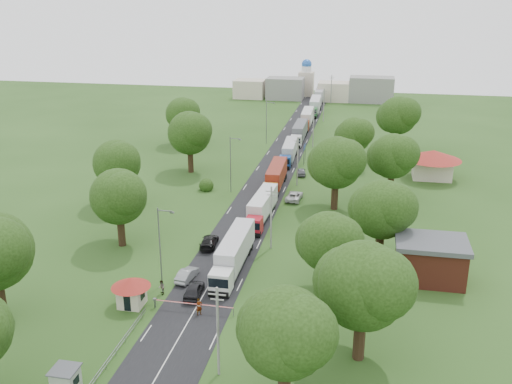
% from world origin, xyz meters
% --- Properties ---
extents(ground, '(260.00, 260.00, 0.00)m').
position_xyz_m(ground, '(0.00, 0.00, 0.00)').
color(ground, '#254517').
rests_on(ground, ground).
extents(road, '(8.00, 200.00, 0.04)m').
position_xyz_m(road, '(0.00, 20.00, 0.00)').
color(road, black).
rests_on(road, ground).
extents(boom_barrier, '(9.22, 0.35, 1.18)m').
position_xyz_m(boom_barrier, '(-1.36, -25.00, 0.89)').
color(boom_barrier, slate).
rests_on(boom_barrier, ground).
extents(guard_booth, '(4.40, 4.40, 3.45)m').
position_xyz_m(guard_booth, '(-7.20, -25.00, 2.16)').
color(guard_booth, beige).
rests_on(guard_booth, ground).
extents(kiosk, '(2.30, 2.30, 2.41)m').
position_xyz_m(kiosk, '(-7.00, -40.00, 1.23)').
color(kiosk, '#99A593').
rests_on(kiosk, ground).
extents(guard_rail, '(0.10, 17.00, 1.70)m').
position_xyz_m(guard_rail, '(-5.00, -35.00, 0.00)').
color(guard_rail, slate).
rests_on(guard_rail, ground).
extents(info_sign, '(0.12, 3.10, 4.10)m').
position_xyz_m(info_sign, '(5.20, 35.00, 3.00)').
color(info_sign, slate).
rests_on(info_sign, ground).
extents(pole_0, '(1.60, 0.24, 9.00)m').
position_xyz_m(pole_0, '(5.50, -35.00, 4.68)').
color(pole_0, gray).
rests_on(pole_0, ground).
extents(pole_1, '(1.60, 0.24, 9.00)m').
position_xyz_m(pole_1, '(5.50, -7.00, 4.68)').
color(pole_1, gray).
rests_on(pole_1, ground).
extents(pole_2, '(1.60, 0.24, 9.00)m').
position_xyz_m(pole_2, '(5.50, 21.00, 4.68)').
color(pole_2, gray).
rests_on(pole_2, ground).
extents(pole_3, '(1.60, 0.24, 9.00)m').
position_xyz_m(pole_3, '(5.50, 49.00, 4.68)').
color(pole_3, gray).
rests_on(pole_3, ground).
extents(pole_4, '(1.60, 0.24, 9.00)m').
position_xyz_m(pole_4, '(5.50, 77.00, 4.68)').
color(pole_4, gray).
rests_on(pole_4, ground).
extents(pole_5, '(1.60, 0.24, 9.00)m').
position_xyz_m(pole_5, '(5.50, 105.00, 4.68)').
color(pole_5, gray).
rests_on(pole_5, ground).
extents(lamp_0, '(2.03, 0.22, 10.00)m').
position_xyz_m(lamp_0, '(-5.35, -20.00, 5.55)').
color(lamp_0, slate).
rests_on(lamp_0, ground).
extents(lamp_1, '(2.03, 0.22, 10.00)m').
position_xyz_m(lamp_1, '(-5.35, 15.00, 5.55)').
color(lamp_1, slate).
rests_on(lamp_1, ground).
extents(lamp_2, '(2.03, 0.22, 10.00)m').
position_xyz_m(lamp_2, '(-5.35, 50.00, 5.55)').
color(lamp_2, slate).
rests_on(lamp_2, ground).
extents(tree_0, '(8.80, 8.80, 11.07)m').
position_xyz_m(tree_0, '(11.99, -37.84, 7.22)').
color(tree_0, '#382616').
rests_on(tree_0, ground).
extents(tree_1, '(9.60, 9.60, 12.05)m').
position_xyz_m(tree_1, '(17.99, -29.83, 7.85)').
color(tree_1, '#382616').
rests_on(tree_1, ground).
extents(tree_2, '(8.00, 8.00, 10.10)m').
position_xyz_m(tree_2, '(13.99, -17.86, 6.60)').
color(tree_2, '#382616').
rests_on(tree_2, ground).
extents(tree_3, '(8.80, 8.80, 11.07)m').
position_xyz_m(tree_3, '(19.99, -7.84, 7.22)').
color(tree_3, '#382616').
rests_on(tree_3, ground).
extents(tree_4, '(9.60, 9.60, 12.05)m').
position_xyz_m(tree_4, '(12.99, 10.17, 7.85)').
color(tree_4, '#382616').
rests_on(tree_4, ground).
extents(tree_5, '(8.80, 8.80, 11.07)m').
position_xyz_m(tree_5, '(21.99, 18.16, 7.22)').
color(tree_5, '#382616').
rests_on(tree_5, ground).
extents(tree_6, '(8.00, 8.00, 10.10)m').
position_xyz_m(tree_6, '(14.99, 35.14, 6.60)').
color(tree_6, '#382616').
rests_on(tree_6, ground).
extents(tree_7, '(9.60, 9.60, 12.05)m').
position_xyz_m(tree_7, '(23.99, 50.17, 7.85)').
color(tree_7, '#382616').
rests_on(tree_7, ground).
extents(tree_10, '(8.80, 8.80, 11.07)m').
position_xyz_m(tree_10, '(-15.01, -9.84, 7.22)').
color(tree_10, '#382616').
rests_on(tree_10, ground).
extents(tree_11, '(8.80, 8.80, 11.07)m').
position_xyz_m(tree_11, '(-22.01, 5.16, 7.22)').
color(tree_11, '#382616').
rests_on(tree_11, ground).
extents(tree_12, '(9.60, 9.60, 12.05)m').
position_xyz_m(tree_12, '(-16.01, 25.17, 7.85)').
color(tree_12, '#382616').
rests_on(tree_12, ground).
extents(tree_13, '(8.80, 8.80, 11.07)m').
position_xyz_m(tree_13, '(-24.01, 45.16, 7.22)').
color(tree_13, '#382616').
rests_on(tree_13, ground).
extents(house_brick, '(8.60, 6.60, 5.20)m').
position_xyz_m(house_brick, '(26.00, -12.00, 2.65)').
color(house_brick, maroon).
rests_on(house_brick, ground).
extents(house_cream, '(10.08, 10.08, 5.80)m').
position_xyz_m(house_cream, '(30.00, 30.00, 3.64)').
color(house_cream, beige).
rests_on(house_cream, ground).
extents(distant_town, '(52.00, 8.00, 8.00)m').
position_xyz_m(distant_town, '(0.68, 110.00, 3.49)').
color(distant_town, gray).
rests_on(distant_town, ground).
extents(church, '(5.00, 5.00, 12.30)m').
position_xyz_m(church, '(-4.00, 118.00, 5.39)').
color(church, beige).
rests_on(church, ground).
extents(truck_0, '(2.59, 15.01, 4.16)m').
position_xyz_m(truck_0, '(1.93, -13.97, 2.21)').
color(truck_0, white).
rests_on(truck_0, ground).
extents(truck_1, '(2.92, 13.97, 3.86)m').
position_xyz_m(truck_1, '(2.28, 3.10, 2.05)').
color(truck_1, '#B01422').
rests_on(truck_1, ground).
extents(truck_2, '(2.91, 14.70, 4.07)m').
position_xyz_m(truck_2, '(1.94, 18.37, 2.16)').
color(truck_2, orange).
rests_on(truck_2, ground).
extents(truck_3, '(2.88, 13.70, 3.78)m').
position_xyz_m(truck_3, '(1.79, 36.63, 2.01)').
color(truck_3, navy).
rests_on(truck_3, ground).
extents(truck_4, '(2.63, 14.67, 4.07)m').
position_xyz_m(truck_4, '(1.80, 53.90, 2.16)').
color(truck_4, silver).
rests_on(truck_4, ground).
extents(truck_5, '(2.97, 14.94, 4.13)m').
position_xyz_m(truck_5, '(1.75, 70.03, 2.19)').
color(truck_5, maroon).
rests_on(truck_5, ground).
extents(truck_6, '(3.25, 15.79, 4.37)m').
position_xyz_m(truck_6, '(2.13, 87.28, 2.32)').
color(truck_6, '#296E34').
rests_on(truck_6, ground).
extents(truck_7, '(2.87, 15.18, 4.20)m').
position_xyz_m(truck_7, '(1.73, 105.56, 2.23)').
color(truck_7, silver).
rests_on(truck_7, ground).
extents(car_lane_front, '(2.20, 4.73, 1.57)m').
position_xyz_m(car_lane_front, '(-1.00, -21.60, 0.78)').
color(car_lane_front, black).
rests_on(car_lane_front, ground).
extents(car_lane_mid, '(2.02, 4.43, 1.41)m').
position_xyz_m(car_lane_mid, '(-3.00, -18.00, 0.71)').
color(car_lane_mid, gray).
rests_on(car_lane_mid, ground).
extents(car_lane_rear, '(2.56, 5.29, 1.49)m').
position_xyz_m(car_lane_rear, '(-3.00, -8.04, 0.74)').
color(car_lane_rear, black).
rests_on(car_lane_rear, ground).
extents(car_verge_near, '(2.76, 5.31, 1.43)m').
position_xyz_m(car_verge_near, '(6.06, 12.93, 0.71)').
color(car_verge_near, silver).
rests_on(car_verge_near, ground).
extents(car_verge_far, '(2.32, 4.31, 1.39)m').
position_xyz_m(car_verge_far, '(5.50, 27.19, 0.70)').
color(car_verge_far, slate).
rests_on(car_verge_far, ground).
extents(pedestrian_near, '(0.84, 0.82, 1.95)m').
position_xyz_m(pedestrian_near, '(0.77, -25.46, 0.98)').
color(pedestrian_near, gray).
rests_on(pedestrian_near, ground).
extents(pedestrian_booth, '(1.00, 1.06, 1.74)m').
position_xyz_m(pedestrian_booth, '(-4.80, -22.00, 0.87)').
color(pedestrian_booth, gray).
rests_on(pedestrian_booth, ground).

